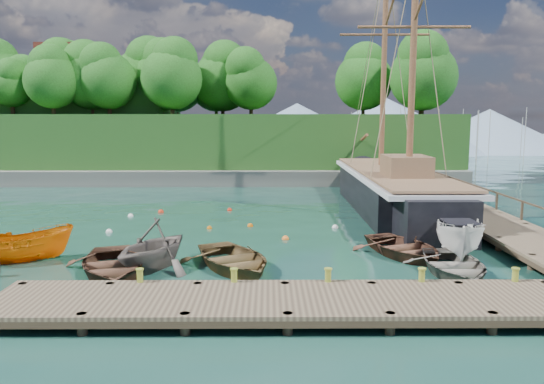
{
  "coord_description": "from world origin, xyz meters",
  "views": [
    {
      "loc": [
        0.1,
        -21.43,
        5.85
      ],
      "look_at": [
        0.28,
        5.33,
        2.0
      ],
      "focal_mm": 35.0,
      "sensor_mm": 36.0,
      "label": 1
    }
  ],
  "objects": [
    {
      "name": "motorboat_orange",
      "position": [
        -9.82,
        -0.56,
        0.0
      ],
      "size": [
        4.19,
        2.96,
        1.52
      ],
      "primitive_type": "imported",
      "rotation": [
        0.0,
        0.0,
        1.99
      ],
      "color": "#CB6505",
      "rests_on": "ground"
    },
    {
      "name": "rowboat_4",
      "position": [
        5.81,
        0.28,
        0.0
      ],
      "size": [
        4.61,
        5.4,
        0.95
      ],
      "primitive_type": "imported",
      "rotation": [
        0.0,
        0.0,
        0.34
      ],
      "color": "brown",
      "rests_on": "ground"
    },
    {
      "name": "mooring_buoy_2",
      "position": [
        -0.88,
        6.33,
        0.0
      ],
      "size": [
        0.31,
        0.31,
        0.31
      ],
      "primitive_type": "sphere",
      "color": "#D3620A",
      "rests_on": "ground"
    },
    {
      "name": "distant_ridge",
      "position": [
        4.3,
        70.0,
        4.35
      ],
      "size": [
        117.0,
        40.0,
        10.0
      ],
      "color": "#728CA5",
      "rests_on": "ground"
    },
    {
      "name": "mooring_buoy_6",
      "position": [
        -8.0,
        9.15,
        0.0
      ],
      "size": [
        0.33,
        0.33,
        0.33
      ],
      "primitive_type": "sphere",
      "color": "white",
      "rests_on": "ground"
    },
    {
      "name": "bollard_0",
      "position": [
        -4.0,
        -5.1,
        0.0
      ],
      "size": [
        0.26,
        0.26,
        0.45
      ],
      "primitive_type": "cylinder",
      "color": "olive",
      "rests_on": "ground"
    },
    {
      "name": "mooring_buoy_4",
      "position": [
        -6.49,
        10.49,
        0.0
      ],
      "size": [
        0.35,
        0.35,
        0.35
      ],
      "primitive_type": "sphere",
      "color": "red",
      "rests_on": "ground"
    },
    {
      "name": "bollard_3",
      "position": [
        5.0,
        -5.1,
        0.0
      ],
      "size": [
        0.26,
        0.26,
        0.45
      ],
      "primitive_type": "cylinder",
      "color": "olive",
      "rests_on": "ground"
    },
    {
      "name": "rowboat_2",
      "position": [
        -1.26,
        -1.57,
        0.0
      ],
      "size": [
        5.17,
        5.79,
        0.99
      ],
      "primitive_type": "imported",
      "rotation": [
        0.0,
        0.0,
        0.46
      ],
      "color": "brown",
      "rests_on": "ground"
    },
    {
      "name": "mooring_buoy_5",
      "position": [
        -2.33,
        11.14,
        0.0
      ],
      "size": [
        0.3,
        0.3,
        0.3
      ],
      "primitive_type": "sphere",
      "color": "red",
      "rests_on": "ground"
    },
    {
      "name": "rowboat_1",
      "position": [
        -4.37,
        -1.53,
        0.0
      ],
      "size": [
        4.77,
        5.02,
        2.08
      ],
      "primitive_type": "imported",
      "rotation": [
        0.0,
        0.0,
        -0.45
      ],
      "color": "#615851",
      "rests_on": "ground"
    },
    {
      "name": "schooner",
      "position": [
        7.87,
        11.27,
        1.06
      ],
      "size": [
        4.85,
        26.43,
        19.2
      ],
      "rotation": [
        0.0,
        0.0,
        -0.01
      ],
      "color": "black",
      "rests_on": "ground"
    },
    {
      "name": "bollard_4",
      "position": [
        8.0,
        -5.1,
        0.0
      ],
      "size": [
        0.26,
        0.26,
        0.45
      ],
      "primitive_type": "cylinder",
      "color": "olive",
      "rests_on": "ground"
    },
    {
      "name": "bollard_1",
      "position": [
        -1.0,
        -5.1,
        0.0
      ],
      "size": [
        0.26,
        0.26,
        0.45
      ],
      "primitive_type": "cylinder",
      "color": "olive",
      "rests_on": "ground"
    },
    {
      "name": "mooring_buoy_1",
      "position": [
        -3.0,
        5.75,
        0.0
      ],
      "size": [
        0.28,
        0.28,
        0.28
      ],
      "primitive_type": "sphere",
      "color": "orange",
      "rests_on": "ground"
    },
    {
      "name": "ground",
      "position": [
        0.0,
        0.0,
        0.0
      ],
      "size": [
        160.0,
        160.0,
        0.0
      ],
      "primitive_type": "plane",
      "color": "#163E32",
      "rests_on": "ground"
    },
    {
      "name": "headland",
      "position": [
        -12.88,
        31.36,
        5.54
      ],
      "size": [
        51.0,
        19.31,
        12.9
      ],
      "color": "#474744",
      "rests_on": "ground"
    },
    {
      "name": "mooring_buoy_0",
      "position": [
        -7.99,
        4.88,
        0.0
      ],
      "size": [
        0.34,
        0.34,
        0.34
      ],
      "primitive_type": "sphere",
      "color": "silver",
      "rests_on": "ground"
    },
    {
      "name": "bollard_2",
      "position": [
        2.0,
        -5.1,
        0.0
      ],
      "size": [
        0.26,
        0.26,
        0.45
      ],
      "primitive_type": "cylinder",
      "color": "olive",
      "rests_on": "ground"
    },
    {
      "name": "rowboat_0",
      "position": [
        -5.7,
        -2.32,
        0.0
      ],
      "size": [
        4.8,
        5.72,
        1.02
      ],
      "primitive_type": "imported",
      "rotation": [
        0.0,
        0.0,
        0.3
      ],
      "color": "#4D2F21",
      "rests_on": "ground"
    },
    {
      "name": "rowboat_3",
      "position": [
        7.0,
        -2.36,
        0.0
      ],
      "size": [
        3.24,
        4.48,
        0.91
      ],
      "primitive_type": "imported",
      "rotation": [
        0.0,
        0.0,
        -0.02
      ],
      "color": "slate",
      "rests_on": "ground"
    },
    {
      "name": "dock_east",
      "position": [
        11.5,
        7.0,
        0.43
      ],
      "size": [
        3.2,
        24.0,
        1.1
      ],
      "color": "#4B3C2F",
      "rests_on": "ground"
    },
    {
      "name": "dock_near",
      "position": [
        2.0,
        -6.5,
        0.43
      ],
      "size": [
        20.0,
        3.2,
        1.1
      ],
      "color": "#4B3C2F",
      "rests_on": "ground"
    },
    {
      "name": "mooring_buoy_7",
      "position": [
        0.9,
        3.3,
        0.0
      ],
      "size": [
        0.34,
        0.34,
        0.34
      ],
      "primitive_type": "sphere",
      "color": "orange",
      "rests_on": "ground"
    },
    {
      "name": "cabin_boat_white",
      "position": [
        8.21,
        0.49,
        0.0
      ],
      "size": [
        3.09,
        5.32,
        1.93
      ],
      "primitive_type": "imported",
      "rotation": [
        0.0,
        0.0,
        -0.26
      ],
      "color": "white",
      "rests_on": "ground"
    },
    {
      "name": "mooring_buoy_3",
      "position": [
        3.6,
        5.85,
        0.0
      ],
      "size": [
        0.34,
        0.34,
        0.34
      ],
      "primitive_type": "sphere",
      "color": "silver",
      "rests_on": "ground"
    }
  ]
}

